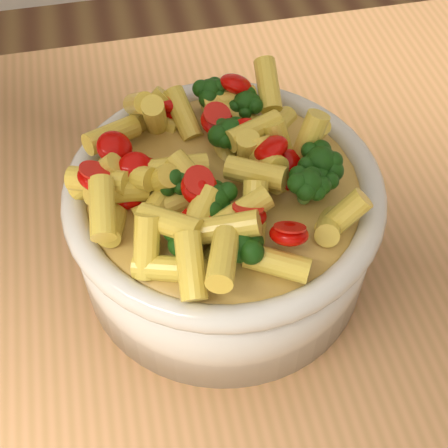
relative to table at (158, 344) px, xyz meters
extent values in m
cube|color=#B57B4D|center=(0.00, 0.00, 0.08)|extent=(1.20, 0.80, 0.04)
cylinder|color=#B57B4D|center=(0.55, 0.35, -0.37)|extent=(0.05, 0.05, 0.86)
cylinder|color=silver|center=(0.08, 0.02, 0.15)|extent=(0.26, 0.26, 0.10)
ellipsoid|color=silver|center=(0.08, 0.02, 0.12)|extent=(0.24, 0.24, 0.04)
torus|color=silver|center=(0.08, 0.02, 0.21)|extent=(0.27, 0.27, 0.02)
ellipsoid|color=#EDC351|center=(0.08, 0.02, 0.21)|extent=(0.23, 0.23, 0.03)
camera|label=1|loc=(0.00, -0.32, 0.60)|focal=50.00mm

